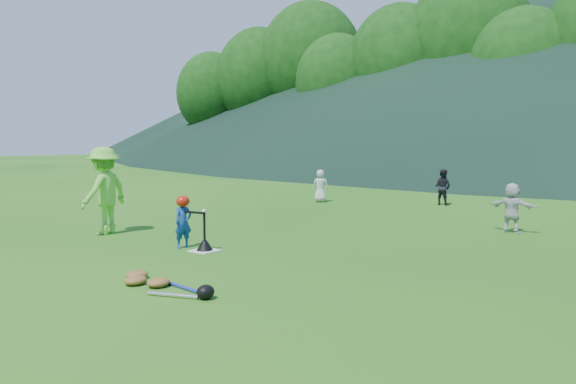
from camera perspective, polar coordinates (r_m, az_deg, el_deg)
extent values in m
plane|color=#1B5714|center=(10.42, -8.46, -5.97)|extent=(120.00, 120.00, 0.00)
cube|color=silver|center=(10.42, -8.46, -5.91)|extent=(0.45, 0.45, 0.02)
sphere|color=white|center=(10.30, -8.51, -1.94)|extent=(0.08, 0.08, 0.08)
imported|color=navy|center=(10.72, -10.60, -3.07)|extent=(0.30, 0.39, 0.96)
imported|color=#6DD53E|center=(12.68, -18.17, 0.13)|extent=(0.94, 1.33, 1.88)
imported|color=#BABABA|center=(18.21, 3.31, 0.63)|extent=(0.61, 0.53, 1.06)
imported|color=black|center=(18.06, 15.44, 0.48)|extent=(0.58, 0.48, 1.11)
imported|color=silver|center=(13.17, 21.81, -1.50)|extent=(1.03, 0.36, 1.10)
cone|color=black|center=(10.40, -8.46, -5.37)|extent=(0.30, 0.30, 0.18)
cylinder|color=black|center=(10.34, -8.49, -3.52)|extent=(0.04, 0.04, 0.50)
ellipsoid|color=#AF1E0B|center=(10.67, -10.63, -0.93)|extent=(0.24, 0.26, 0.22)
cylinder|color=black|center=(10.46, -9.56, -2.05)|extent=(0.62, 0.08, 0.07)
ellipsoid|color=olive|center=(8.27, -15.23, -8.65)|extent=(0.28, 0.34, 0.13)
ellipsoid|color=olive|center=(8.07, -13.03, -8.94)|extent=(0.28, 0.34, 0.13)
ellipsoid|color=olive|center=(8.59, -15.07, -8.12)|extent=(0.28, 0.34, 0.13)
cylinder|color=silver|center=(7.54, -11.63, -10.22)|extent=(0.69, 0.31, 0.06)
cylinder|color=#263FA5|center=(7.91, -10.65, -9.48)|extent=(0.68, 0.13, 0.05)
ellipsoid|color=black|center=(7.37, -8.38, -10.01)|extent=(0.22, 0.24, 0.19)
cube|color=gray|center=(35.87, 25.71, 2.57)|extent=(70.00, 0.03, 1.20)
cube|color=yellow|center=(35.85, 25.75, 3.59)|extent=(70.00, 0.08, 0.08)
cylinder|color=gray|center=(55.03, -12.83, 3.78)|extent=(0.07, 0.07, 1.30)
cylinder|color=gray|center=(35.87, 25.71, 2.57)|extent=(0.07, 0.07, 1.30)
cylinder|color=#382314|center=(55.47, -7.67, 4.88)|extent=(0.56, 0.56, 3.15)
ellipsoid|color=#164711|center=(55.66, -7.74, 10.03)|extent=(6.84, 6.84, 7.87)
cylinder|color=#382314|center=(53.31, -2.87, 5.22)|extent=(0.56, 0.56, 3.74)
ellipsoid|color=#164711|center=(53.62, -2.90, 11.58)|extent=(8.13, 8.13, 9.35)
cylinder|color=#382314|center=(51.55, 2.30, 5.55)|extent=(0.56, 0.56, 4.34)
ellipsoid|color=#164711|center=(52.02, 2.33, 13.15)|extent=(9.42, 9.42, 10.84)
cylinder|color=#382314|center=(46.38, 5.01, 4.84)|extent=(0.56, 0.56, 3.18)
ellipsoid|color=#164711|center=(46.60, 5.06, 11.06)|extent=(6.92, 6.92, 7.95)
cylinder|color=#382314|center=(45.32, 11.18, 5.12)|extent=(0.56, 0.56, 3.78)
ellipsoid|color=#164711|center=(45.69, 11.33, 12.65)|extent=(8.21, 8.21, 9.44)
cylinder|color=#382314|center=(44.80, 17.58, 5.35)|extent=(0.56, 0.56, 4.38)
ellipsoid|color=#164711|center=(45.35, 17.84, 14.14)|extent=(9.50, 9.50, 10.92)
cylinder|color=#382314|center=(40.49, 22.50, 4.39)|extent=(0.56, 0.56, 3.22)
ellipsoid|color=#164711|center=(40.75, 22.77, 11.58)|extent=(6.99, 6.99, 8.04)
cone|color=black|center=(98.53, 5.41, 10.02)|extent=(80.00, 80.00, 20.00)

